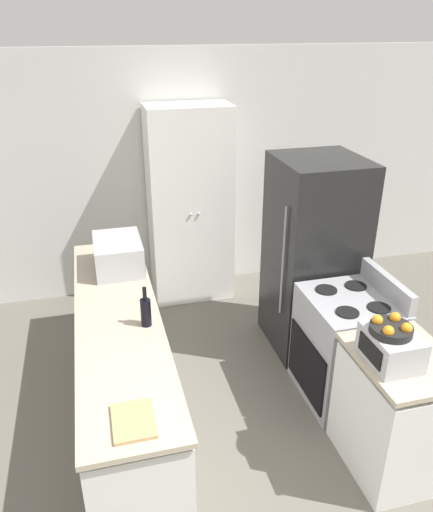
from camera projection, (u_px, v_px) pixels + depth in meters
The scene contains 11 objects.
wall_back at pixel (180, 175), 5.41m from camera, with size 7.00×0.06×2.60m.
counter_left at pixel (123, 367), 3.79m from camera, with size 0.60×2.65×0.90m.
counter_right at pixel (395, 414), 3.34m from camera, with size 0.60×0.72×0.90m.
pantry_cabinet at pixel (190, 206), 5.28m from camera, with size 0.86×0.52×2.08m.
stove at pixel (345, 347), 3.98m from camera, with size 0.66×0.72×1.06m.
refrigerator at pixel (313, 256), 4.49m from camera, with size 0.75×0.77×1.79m.
microwave at pixel (118, 254), 4.21m from camera, with size 0.40×0.54×0.26m.
wine_bottle at pixel (146, 311), 3.43m from camera, with size 0.07×0.07×0.30m.
toaster_oven at pixel (391, 347), 3.06m from camera, with size 0.29×0.36×0.21m.
fruit_bowl at pixel (391, 328), 3.00m from camera, with size 0.26×0.26×0.10m.
cutting_board at pixel (133, 421), 2.63m from camera, with size 0.22×0.29×0.02m.
Camera 1 is at (-0.94, -1.72, 2.83)m, focal length 35.00 mm.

